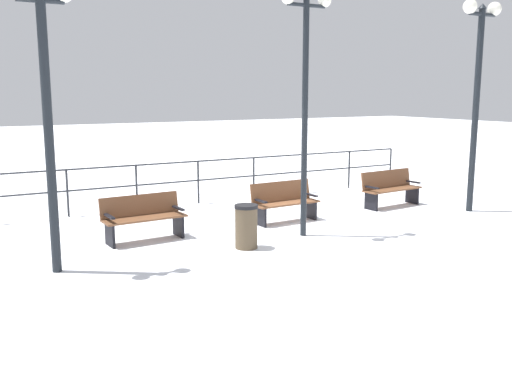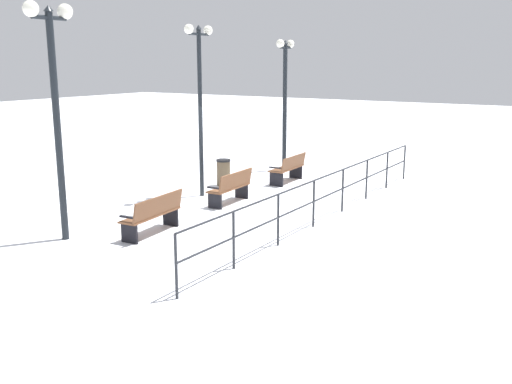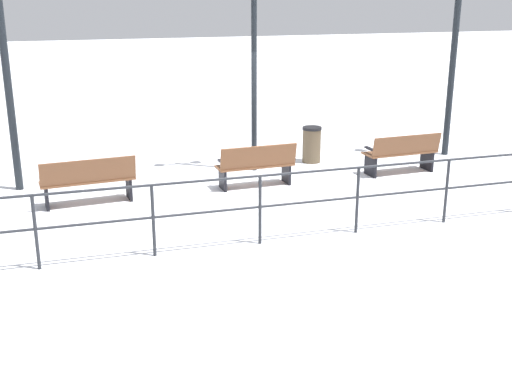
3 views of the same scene
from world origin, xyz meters
The scene contains 9 objects.
ground_plane centered at (0.00, 0.00, 0.00)m, with size 80.00×80.00×0.00m, color white.
bench_nearest centered at (0.05, -3.21, 0.46)m, with size 0.63×1.61×0.87m.
bench_second centered at (0.02, 0.00, 0.45)m, with size 0.57×1.56×0.87m.
bench_third centered at (-0.13, 3.19, 0.47)m, with size 0.65×1.71×0.89m.
lamppost_near centered at (1.24, -5.03, 2.88)m, with size 0.27×0.95×4.40m.
lamppost_middle centered at (1.24, -0.33, 3.13)m, with size 0.25×1.08×4.64m.
lamppost_far centered at (1.24, 4.45, 3.31)m, with size 0.31×1.12×4.83m.
waterfront_railing centered at (-2.81, 0.00, 0.73)m, with size 0.05×11.34×1.10m.
trash_bin centered at (1.50, -1.75, 0.41)m, with size 0.43×0.43×0.81m.
Camera 1 is at (10.37, -6.54, 2.82)m, focal length 40.00 mm.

